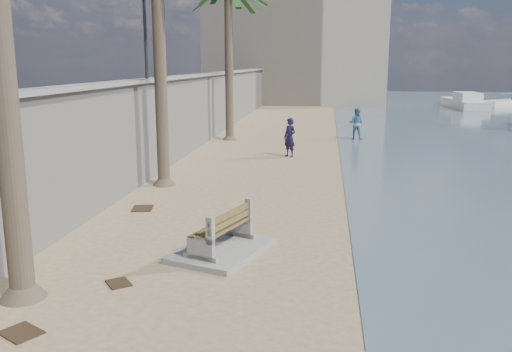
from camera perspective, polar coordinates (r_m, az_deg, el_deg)
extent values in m
cube|color=gray|center=(28.00, -6.18, 6.80)|extent=(0.45, 70.00, 3.50)
cube|color=gray|center=(27.90, -6.27, 10.49)|extent=(0.80, 70.00, 0.12)
cube|color=#B7AA93|center=(59.28, 4.28, 14.56)|extent=(18.00, 12.00, 14.00)
cube|color=gray|center=(12.28, -3.62, -7.79)|extent=(2.31, 2.77, 0.13)
cylinder|color=brown|center=(18.68, -10.07, 11.35)|extent=(0.42, 0.42, 8.16)
cylinder|color=brown|center=(29.71, -2.86, 11.72)|extent=(0.44, 0.44, 8.23)
cylinder|color=#2D2D33|center=(20.26, -11.68, 17.07)|extent=(0.12, 0.12, 5.00)
imported|color=#17153A|center=(24.42, 3.58, 4.37)|extent=(0.88, 0.84, 2.02)
imported|color=teal|center=(30.59, 10.52, 5.62)|extent=(1.10, 0.96, 1.93)
cube|color=silver|center=(59.15, 25.29, 6.93)|extent=(7.21, 6.25, 0.70)
cube|color=#382616|center=(9.63, -23.48, -14.88)|extent=(0.77, 0.73, 0.03)
cube|color=#382616|center=(16.19, -11.87, -3.34)|extent=(0.69, 0.81, 0.03)
cube|color=#382616|center=(10.98, -14.26, -10.87)|extent=(0.62, 0.64, 0.03)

